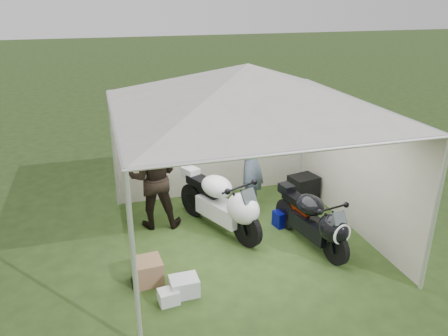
{
  "coord_description": "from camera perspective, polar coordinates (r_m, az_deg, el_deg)",
  "views": [
    {
      "loc": [
        -2.19,
        -6.2,
        3.95
      ],
      "look_at": [
        -0.27,
        0.35,
        1.23
      ],
      "focal_mm": 35.0,
      "sensor_mm": 36.0,
      "label": 1
    }
  ],
  "objects": [
    {
      "name": "paddock_stand",
      "position": [
        8.11,
        7.87,
        -6.46
      ],
      "size": [
        0.43,
        0.31,
        0.29
      ],
      "primitive_type": "cube",
      "rotation": [
        0.0,
        0.0,
        0.19
      ],
      "color": "#0C11AD",
      "rests_on": "ground"
    },
    {
      "name": "motorcycle_black",
      "position": [
        7.36,
        11.76,
        -6.65
      ],
      "size": [
        0.62,
        1.83,
        0.91
      ],
      "rotation": [
        0.0,
        0.0,
        0.19
      ],
      "color": "black",
      "rests_on": "ground"
    },
    {
      "name": "crate_2",
      "position": [
        6.27,
        -7.24,
        -16.32
      ],
      "size": [
        0.3,
        0.26,
        0.2
      ],
      "primitive_type": "cube",
      "rotation": [
        0.0,
        0.0,
        0.12
      ],
      "color": "silver",
      "rests_on": "ground"
    },
    {
      "name": "person_dark_jacket",
      "position": [
        7.81,
        -9.22,
        -1.18
      ],
      "size": [
        1.04,
        0.88,
        1.89
      ],
      "primitive_type": "imported",
      "rotation": [
        0.0,
        0.0,
        2.94
      ],
      "color": "black",
      "rests_on": "ground"
    },
    {
      "name": "crate_1",
      "position": [
        6.66,
        -9.9,
        -13.1
      ],
      "size": [
        0.43,
        0.43,
        0.36
      ],
      "primitive_type": "cube",
      "rotation": [
        0.0,
        0.0,
        0.07
      ],
      "color": "brown",
      "rests_on": "ground"
    },
    {
      "name": "equipment_box",
      "position": [
        9.05,
        10.3,
        -2.64
      ],
      "size": [
        0.61,
        0.53,
        0.54
      ],
      "primitive_type": "cube",
      "rotation": [
        0.0,
        0.0,
        0.21
      ],
      "color": "black",
      "rests_on": "ground"
    },
    {
      "name": "motorcycle_white",
      "position": [
        7.63,
        -0.16,
        -4.47
      ],
      "size": [
        1.11,
        1.98,
        1.04
      ],
      "rotation": [
        0.0,
        0.0,
        0.42
      ],
      "color": "black",
      "rests_on": "ground"
    },
    {
      "name": "crate_0",
      "position": [
        6.38,
        -5.23,
        -15.11
      ],
      "size": [
        0.4,
        0.32,
        0.26
      ],
      "primitive_type": "cube",
      "rotation": [
        0.0,
        0.0,
        0.02
      ],
      "color": "silver",
      "rests_on": "ground"
    },
    {
      "name": "ground",
      "position": [
        7.67,
        2.71,
        -9.27
      ],
      "size": [
        80.0,
        80.0,
        0.0
      ],
      "primitive_type": "plane",
      "color": "#263A17",
      "rests_on": "ground"
    },
    {
      "name": "person_blue_jacket",
      "position": [
        8.34,
        3.57,
        0.69
      ],
      "size": [
        0.76,
        0.84,
        1.92
      ],
      "primitive_type": "imported",
      "rotation": [
        0.0,
        0.0,
        -2.12
      ],
      "color": "slate",
      "rests_on": "ground"
    },
    {
      "name": "canopy_tent",
      "position": [
        6.75,
        3.0,
        9.96
      ],
      "size": [
        5.66,
        5.66,
        3.0
      ],
      "color": "silver",
      "rests_on": "ground"
    }
  ]
}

